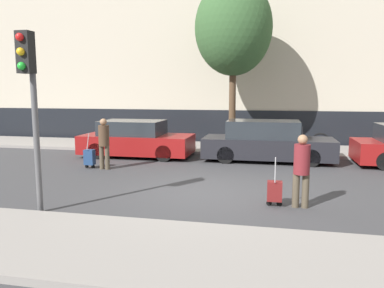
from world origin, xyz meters
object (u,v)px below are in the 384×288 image
object	(u,v)px
parked_car_0	(136,140)
trolley_right	(275,191)
pedestrian_left	(104,141)
bare_tree_near_crossing	(233,28)
trolley_left	(90,157)
parked_car_1	(266,142)
pedestrian_right	(302,167)
traffic_light	(30,86)
parked_bicycle	(307,141)

from	to	relation	value
parked_car_0	trolley_right	bearing A→B (deg)	-46.10
pedestrian_left	bare_tree_near_crossing	size ratio (longest dim) A/B	0.24
trolley_left	trolley_right	distance (m)	6.59
parked_car_1	bare_tree_near_crossing	bearing A→B (deg)	125.25
trolley_left	pedestrian_right	size ratio (longest dim) A/B	0.73
traffic_light	parked_bicycle	xyz separation A→B (m)	(6.13, 9.15, -2.11)
trolley_right	bare_tree_near_crossing	size ratio (longest dim) A/B	0.16
pedestrian_right	bare_tree_near_crossing	size ratio (longest dim) A/B	0.23
pedestrian_left	trolley_right	size ratio (longest dim) A/B	1.50
trolley_left	parked_bicycle	bearing A→B (deg)	32.79
parked_car_0	parked_bicycle	distance (m)	6.91
trolley_right	parked_bicycle	bearing A→B (deg)	80.00
pedestrian_left	trolley_left	world-z (taller)	pedestrian_left
trolley_left	traffic_light	bearing A→B (deg)	-76.01
parked_car_0	trolley_left	xyz separation A→B (m)	(-0.69, -2.48, -0.29)
trolley_left	pedestrian_right	distance (m)	7.10
pedestrian_right	trolley_left	bearing A→B (deg)	154.28
parked_car_0	traffic_light	distance (m)	7.24
trolley_left	traffic_light	size ratio (longest dim) A/B	0.32
parked_bicycle	trolley_right	bearing A→B (deg)	-100.00
trolley_right	parked_bicycle	xyz separation A→B (m)	(1.34, 7.60, 0.16)
pedestrian_left	bare_tree_near_crossing	bearing A→B (deg)	56.67
parked_car_1	pedestrian_left	distance (m)	5.72
trolley_left	bare_tree_near_crossing	xyz separation A→B (m)	(4.18, 4.60, 4.67)
bare_tree_near_crossing	trolley_right	bearing A→B (deg)	-77.13
trolley_right	traffic_light	size ratio (longest dim) A/B	0.30
parked_car_0	pedestrian_right	xyz separation A→B (m)	(5.76, -5.40, 0.25)
trolley_left	bare_tree_near_crossing	size ratio (longest dim) A/B	0.17
parked_car_0	parked_car_1	distance (m)	4.95
pedestrian_left	parked_bicycle	size ratio (longest dim) A/B	0.93
parked_car_1	traffic_light	distance (m)	8.57
trolley_left	parked_bicycle	distance (m)	8.62
pedestrian_right	bare_tree_near_crossing	xyz separation A→B (m)	(-2.27, 7.53, 4.14)
parked_car_1	parked_bicycle	xyz separation A→B (m)	(1.60, 2.13, -0.19)
parked_car_0	pedestrian_right	size ratio (longest dim) A/B	2.65
parked_car_0	pedestrian_right	bearing A→B (deg)	-43.15
bare_tree_near_crossing	trolley_left	bearing A→B (deg)	-132.24
trolley_left	traffic_light	xyz separation A→B (m)	(1.12, -4.48, 2.24)
pedestrian_right	traffic_light	distance (m)	5.82
parked_bicycle	pedestrian_left	bearing A→B (deg)	-144.87
bare_tree_near_crossing	parked_bicycle	bearing A→B (deg)	1.13
parked_car_1	traffic_light	xyz separation A→B (m)	(-4.53, -7.02, 1.92)
parked_car_1	pedestrian_right	size ratio (longest dim) A/B	2.90
parked_car_1	bare_tree_near_crossing	world-z (taller)	bare_tree_near_crossing
parked_car_0	bare_tree_near_crossing	distance (m)	5.99
parked_bicycle	parked_car_1	bearing A→B (deg)	-126.91
parked_car_1	trolley_left	world-z (taller)	parked_car_1
traffic_light	bare_tree_near_crossing	size ratio (longest dim) A/B	0.53
trolley_left	pedestrian_right	xyz separation A→B (m)	(6.45, -2.92, 0.53)
parked_car_0	trolley_left	distance (m)	2.59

